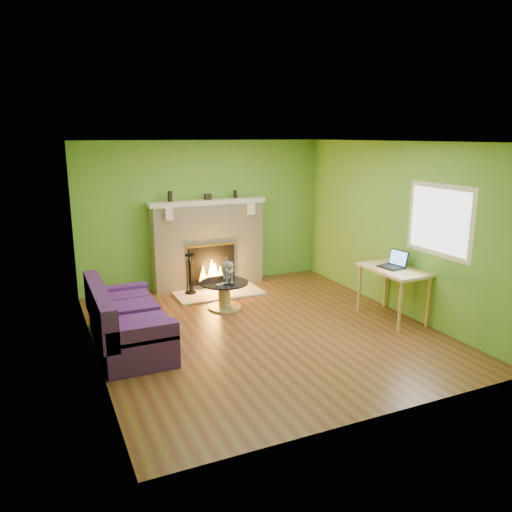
{
  "coord_description": "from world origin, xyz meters",
  "views": [
    {
      "loc": [
        -2.8,
        -6.0,
        2.68
      ],
      "look_at": [
        0.08,
        0.4,
        0.98
      ],
      "focal_mm": 35.0,
      "sensor_mm": 36.0,
      "label": 1
    }
  ],
  "objects_px": {
    "cat": "(228,269)",
    "coffee_table": "(224,293)",
    "desk": "(394,275)",
    "sofa": "(125,323)"
  },
  "relations": [
    {
      "from": "sofa",
      "to": "coffee_table",
      "type": "xyz_separation_m",
      "value": [
        1.7,
        0.85,
        -0.07
      ]
    },
    {
      "from": "desk",
      "to": "cat",
      "type": "bearing_deg",
      "value": 143.27
    },
    {
      "from": "cat",
      "to": "coffee_table",
      "type": "bearing_deg",
      "value": -135.55
    },
    {
      "from": "sofa",
      "to": "coffee_table",
      "type": "bearing_deg",
      "value": 26.64
    },
    {
      "from": "desk",
      "to": "coffee_table",
      "type": "bearing_deg",
      "value": 145.22
    },
    {
      "from": "coffee_table",
      "to": "desk",
      "type": "xyz_separation_m",
      "value": [
        2.11,
        -1.47,
        0.43
      ]
    },
    {
      "from": "coffee_table",
      "to": "desk",
      "type": "bearing_deg",
      "value": -34.78
    },
    {
      "from": "coffee_table",
      "to": "cat",
      "type": "xyz_separation_m",
      "value": [
        0.08,
        0.05,
        0.37
      ]
    },
    {
      "from": "coffee_table",
      "to": "sofa",
      "type": "bearing_deg",
      "value": -153.36
    },
    {
      "from": "sofa",
      "to": "coffee_table",
      "type": "height_order",
      "value": "sofa"
    }
  ]
}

